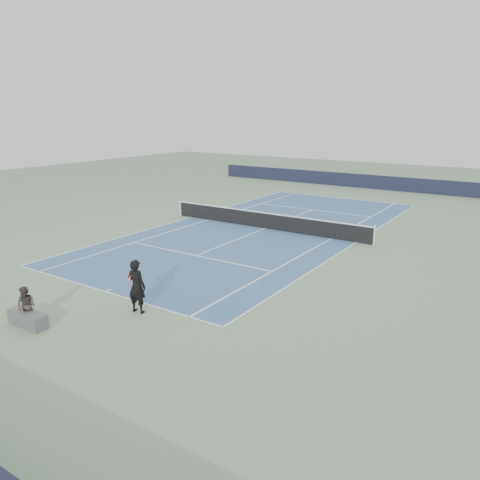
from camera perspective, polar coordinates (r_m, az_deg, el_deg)
The scene contains 7 objects.
ground at distance 27.20m, azimuth 3.08°, elevation 1.40°, with size 80.00×80.00×0.00m, color gray.
court_surface at distance 27.19m, azimuth 3.08°, elevation 1.41°, with size 10.97×23.77×0.01m, color #3A5F8A.
tennis_net at distance 27.08m, azimuth 3.10°, elevation 2.43°, with size 12.90×0.10×1.07m.
windscreen_far at distance 43.21m, azimuth 15.32°, elevation 6.89°, with size 30.00×0.25×1.20m, color black.
tennis_player at distance 16.03m, azimuth -12.49°, elevation -5.51°, with size 0.83×0.59×1.86m.
tennis_ball at distance 15.82m, azimuth -14.44°, elevation -9.47°, with size 0.06×0.06×0.06m, color yellow.
spectator_bench at distance 16.30m, azimuth -24.54°, elevation -8.00°, with size 1.55×1.01×1.30m.
Camera 1 is at (13.33, -22.78, 6.53)m, focal length 35.00 mm.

